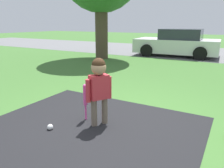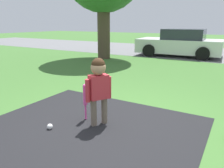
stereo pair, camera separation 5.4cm
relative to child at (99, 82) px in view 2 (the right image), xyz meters
name	(u,v)px [view 2 (the right image)]	position (x,y,z in m)	size (l,w,h in m)	color
ground_plane	(120,125)	(0.30, 0.15, -0.69)	(60.00, 60.00, 0.00)	#3D6B2D
street_strip	(208,53)	(0.30, 9.90, -0.69)	(40.00, 6.00, 0.01)	slate
child	(99,82)	(0.00, 0.00, 0.00)	(0.29, 0.38, 1.06)	#6B5B4C
baseball_bat	(85,97)	(-0.29, 0.04, -0.29)	(0.07, 0.07, 0.61)	#E54CA5
sports_ball	(50,127)	(-0.55, -0.52, -0.65)	(0.09, 0.09, 0.09)	white
parked_car	(180,43)	(-0.79, 8.16, -0.09)	(3.92, 2.19, 1.28)	silver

